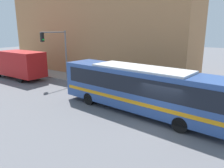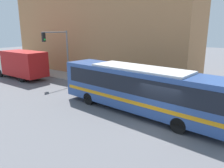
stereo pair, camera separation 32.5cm
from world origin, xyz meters
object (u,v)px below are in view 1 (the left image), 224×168
(city_bus, at_px, (140,87))
(parking_meter, at_px, (111,77))
(delivery_truck, at_px, (18,64))
(traffic_light_pole, at_px, (58,47))
(fire_hydrant, at_px, (140,87))

(city_bus, relative_size, parking_meter, 9.19)
(delivery_truck, distance_m, traffic_light_pole, 5.48)
(delivery_truck, height_order, traffic_light_pole, traffic_light_pole)
(city_bus, xyz_separation_m, parking_meter, (4.06, 5.22, -0.76))
(city_bus, distance_m, delivery_truck, 16.27)
(delivery_truck, relative_size, traffic_light_pole, 1.44)
(parking_meter, bearing_deg, fire_hydrant, -90.00)
(city_bus, distance_m, parking_meter, 6.65)
(traffic_light_pole, bearing_deg, fire_hydrant, -84.02)
(delivery_truck, xyz_separation_m, parking_meter, (2.73, -11.00, -0.65))
(delivery_truck, distance_m, fire_hydrant, 14.42)
(city_bus, xyz_separation_m, traffic_light_pole, (3.08, 11.45, 1.93))
(city_bus, distance_m, traffic_light_pole, 12.01)
(city_bus, bearing_deg, parking_meter, 56.89)
(city_bus, bearing_deg, delivery_truck, 90.07)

